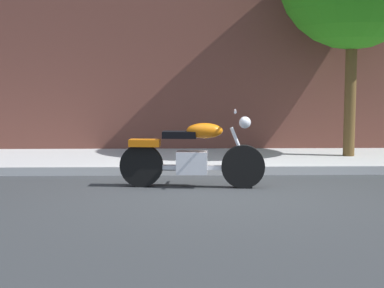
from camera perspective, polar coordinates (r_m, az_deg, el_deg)
The scene contains 3 objects.
ground_plane at distance 7.95m, azimuth 2.63°, elevation -4.84°, with size 60.00×60.00×0.00m, color #303335.
sidewalk at distance 10.74m, azimuth 1.58°, elevation -1.61°, with size 18.98×2.63×0.14m, color #B1B1B1.
motorcycle at distance 8.31m, azimuth -0.01°, elevation -1.20°, with size 2.09×0.70×1.12m.
Camera 1 is at (-0.55, -7.79, 1.50)m, focal length 54.27 mm.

